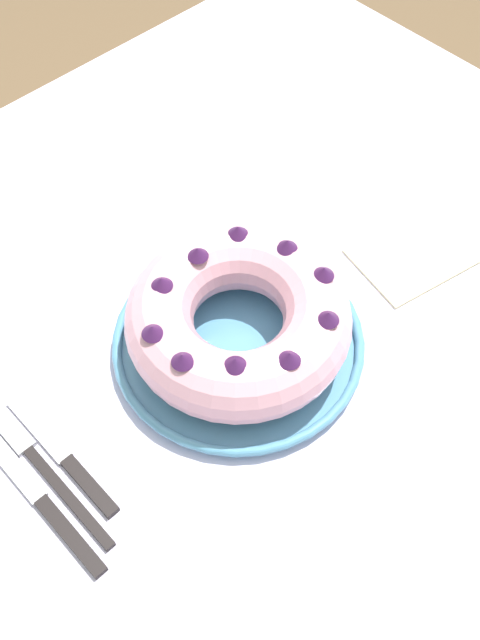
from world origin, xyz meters
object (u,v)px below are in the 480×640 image
(bundt_cake, at_px, (240,320))
(cake_knife, at_px, (68,462))
(serving_dish, at_px, (240,344))
(napkin, at_px, (416,254))
(fork, at_px, (43,468))
(serving_knife, at_px, (43,503))

(bundt_cake, xyz_separation_m, cake_knife, (-0.25, 0.02, -0.06))
(bundt_cake, relative_size, cake_knife, 1.39)
(serving_dish, bearing_deg, napkin, -11.07)
(serving_dish, height_order, cake_knife, serving_dish)
(bundt_cake, relative_size, fork, 1.26)
(bundt_cake, relative_size, serving_knife, 1.10)
(serving_dish, height_order, bundt_cake, bundt_cake)
(serving_knife, relative_size, cake_knife, 1.26)
(cake_knife, bearing_deg, napkin, -3.85)
(cake_knife, distance_m, napkin, 0.53)
(serving_knife, distance_m, cake_knife, 0.05)
(serving_dish, xyz_separation_m, cake_knife, (-0.25, 0.02, -0.01))
(bundt_cake, xyz_separation_m, fork, (-0.27, 0.03, -0.06))
(bundt_cake, distance_m, napkin, 0.29)
(serving_dish, distance_m, napkin, 0.28)
(cake_knife, xyz_separation_m, napkin, (0.53, -0.08, -0.00))
(fork, relative_size, napkin, 1.30)
(serving_knife, bearing_deg, napkin, -10.31)
(serving_dish, relative_size, fork, 1.46)
(cake_knife, bearing_deg, serving_dish, -0.48)
(serving_dish, relative_size, napkin, 1.90)
(fork, xyz_separation_m, napkin, (0.55, -0.09, -0.00))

